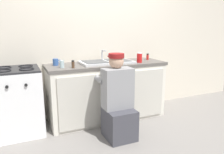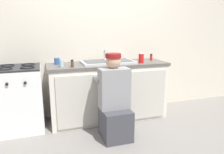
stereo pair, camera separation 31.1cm
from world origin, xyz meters
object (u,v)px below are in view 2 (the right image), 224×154
Objects in this scene: stove_range at (20,98)px; plumber_person at (115,104)px; water_glass at (62,63)px; coffee_mug at (57,61)px; spice_bottle_pepper at (72,64)px; sink_double_basin at (108,62)px; spice_bottle_red at (151,57)px; soda_cup_red at (141,58)px.

plumber_person is (1.18, -0.64, 0.01)m from stove_range.
stove_range is 9.14× the size of water_glass.
stove_range is at bearing -169.36° from coffee_mug.
water_glass is 0.95× the size of spice_bottle_pepper.
spice_bottle_red is (0.76, 0.04, 0.03)m from sink_double_basin.
spice_bottle_red is at bearing 10.43° from spice_bottle_pepper.
soda_cup_red is 1.21× the size of coffee_mug.
plumber_person is 7.26× the size of soda_cup_red.
spice_bottle_pepper reaches higher than water_glass.
soda_cup_red reaches higher than stove_range.
plumber_person is at bearing -49.24° from coffee_mug.
soda_cup_red is (1.77, -0.16, 0.51)m from stove_range.
coffee_mug is (-1.23, 0.26, -0.03)m from soda_cup_red.
soda_cup_red is at bearing -5.07° from stove_range.
spice_bottle_pepper is at bearing 136.75° from plumber_person.
coffee_mug is (-0.64, 0.74, 0.48)m from plumber_person.
sink_double_basin reaches higher than soda_cup_red.
water_glass is at bearing -79.56° from coffee_mug.
water_glass is 0.15m from spice_bottle_pepper.
water_glass is 1.19m from soda_cup_red.
coffee_mug is at bearing 10.64° from stove_range.
plumber_person is at bearing -43.25° from spice_bottle_pepper.
water_glass reaches higher than coffee_mug.
sink_double_basin is 0.61m from spice_bottle_pepper.
sink_double_basin is 1.37m from stove_range.
plumber_person reaches higher than sink_double_basin.
coffee_mug is at bearing 177.73° from spice_bottle_red.
plumber_person is 11.04× the size of water_glass.
plumber_person is at bearing -40.68° from water_glass.
plumber_person is 1.20m from spice_bottle_red.
spice_bottle_pepper is at bearing -169.57° from spice_bottle_red.
soda_cup_red reaches higher than spice_bottle_pepper.
spice_bottle_red is at bearing 2.97° from sink_double_basin.
spice_bottle_red is at bearing -2.27° from coffee_mug.
coffee_mug is 0.35m from spice_bottle_pepper.
water_glass is (-0.60, 0.51, 0.48)m from plumber_person.
coffee_mug is (-0.75, 0.10, 0.03)m from sink_double_basin.
spice_bottle_pepper is at bearing -60.10° from coffee_mug.
stove_range is 7.26× the size of coffee_mug.
stove_range is 6.01× the size of soda_cup_red.
stove_range is 2.11m from spice_bottle_red.
stove_range is 0.89m from spice_bottle_pepper.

